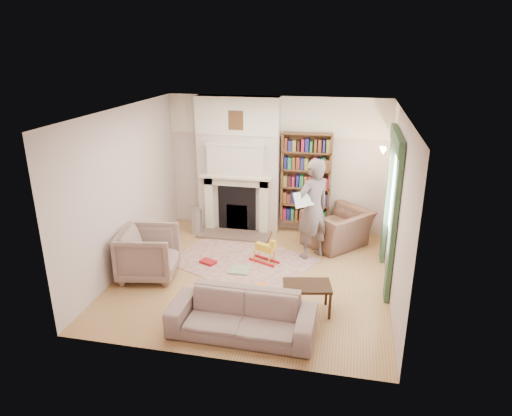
% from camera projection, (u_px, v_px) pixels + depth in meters
% --- Properties ---
extents(floor, '(4.50, 4.50, 0.00)m').
position_uv_depth(floor, '(253.00, 275.00, 7.87)').
color(floor, olive).
rests_on(floor, ground).
extents(ceiling, '(4.50, 4.50, 0.00)m').
position_uv_depth(ceiling, '(253.00, 111.00, 6.92)').
color(ceiling, white).
rests_on(ceiling, wall_back).
extents(wall_back, '(4.50, 0.00, 4.50)m').
position_uv_depth(wall_back, '(276.00, 165.00, 9.47)').
color(wall_back, beige).
rests_on(wall_back, floor).
extents(wall_front, '(4.50, 0.00, 4.50)m').
position_uv_depth(wall_front, '(212.00, 259.00, 5.32)').
color(wall_front, beige).
rests_on(wall_front, floor).
extents(wall_left, '(0.00, 4.50, 4.50)m').
position_uv_depth(wall_left, '(125.00, 190.00, 7.83)').
color(wall_left, beige).
rests_on(wall_left, floor).
extents(wall_right, '(0.00, 4.50, 4.50)m').
position_uv_depth(wall_right, '(397.00, 208.00, 6.96)').
color(wall_right, beige).
rests_on(wall_right, floor).
extents(fireplace, '(1.70, 0.58, 2.80)m').
position_uv_depth(fireplace, '(239.00, 166.00, 9.43)').
color(fireplace, beige).
rests_on(fireplace, floor).
extents(bookcase, '(1.00, 0.24, 1.85)m').
position_uv_depth(bookcase, '(306.00, 179.00, 9.30)').
color(bookcase, brown).
rests_on(bookcase, floor).
extents(window, '(0.02, 0.90, 1.30)m').
position_uv_depth(window, '(394.00, 197.00, 7.31)').
color(window, silver).
rests_on(window, wall_right).
extents(curtain_left, '(0.07, 0.32, 2.40)m').
position_uv_depth(curtain_left, '(393.00, 228.00, 6.76)').
color(curtain_left, '#324E32').
rests_on(curtain_left, floor).
extents(curtain_right, '(0.07, 0.32, 2.40)m').
position_uv_depth(curtain_right, '(388.00, 198.00, 8.05)').
color(curtain_right, '#324E32').
rests_on(curtain_right, floor).
extents(pelmet, '(0.09, 1.70, 0.24)m').
position_uv_depth(pelmet, '(397.00, 140.00, 7.00)').
color(pelmet, '#324E32').
rests_on(pelmet, wall_right).
extents(wall_sconce, '(0.20, 0.24, 0.24)m').
position_uv_depth(wall_sconce, '(380.00, 154.00, 8.21)').
color(wall_sconce, gold).
rests_on(wall_sconce, wall_right).
extents(rug, '(2.89, 2.63, 0.01)m').
position_uv_depth(rug, '(241.00, 260.00, 8.40)').
color(rug, '#C4B694').
rests_on(rug, floor).
extents(armchair_reading, '(1.49, 1.50, 0.73)m').
position_uv_depth(armchair_reading, '(337.00, 228.00, 8.91)').
color(armchair_reading, '#4B2B28').
rests_on(armchair_reading, floor).
extents(armchair_left, '(1.08, 1.06, 0.85)m').
position_uv_depth(armchair_left, '(148.00, 253.00, 7.71)').
color(armchair_left, gray).
rests_on(armchair_left, floor).
extents(sofa, '(1.99, 0.81, 0.58)m').
position_uv_depth(sofa, '(242.00, 315.00, 6.20)').
color(sofa, '#A09084').
rests_on(sofa, floor).
extents(man_reading, '(0.81, 0.80, 1.89)m').
position_uv_depth(man_reading, '(313.00, 209.00, 8.25)').
color(man_reading, '#62534E').
rests_on(man_reading, floor).
extents(newspaper, '(0.36, 0.36, 0.27)m').
position_uv_depth(newspaper, '(304.00, 199.00, 8.01)').
color(newspaper, silver).
rests_on(newspaper, man_reading).
extents(coffee_table, '(0.77, 0.58, 0.45)m').
position_uv_depth(coffee_table, '(306.00, 298.00, 6.74)').
color(coffee_table, '#311F11').
rests_on(coffee_table, floor).
extents(paraffin_heater, '(0.31, 0.31, 0.55)m').
position_uv_depth(paraffin_heater, '(197.00, 221.00, 9.52)').
color(paraffin_heater, '#ADAFB5').
rests_on(paraffin_heater, floor).
extents(rocking_horse, '(0.59, 0.42, 0.48)m').
position_uv_depth(rocking_horse, '(264.00, 250.00, 8.26)').
color(rocking_horse, gold).
rests_on(rocking_horse, rug).
extents(board_game, '(0.35, 0.35, 0.03)m').
position_uv_depth(board_game, '(239.00, 270.00, 8.01)').
color(board_game, '#EAD352').
rests_on(board_game, rug).
extents(game_box_lid, '(0.33, 0.28, 0.05)m').
position_uv_depth(game_box_lid, '(208.00, 262.00, 8.27)').
color(game_box_lid, '#A01219').
rests_on(game_box_lid, rug).
extents(comic_annuals, '(0.81, 0.40, 0.02)m').
position_uv_depth(comic_annuals, '(263.00, 289.00, 7.41)').
color(comic_annuals, red).
rests_on(comic_annuals, rug).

